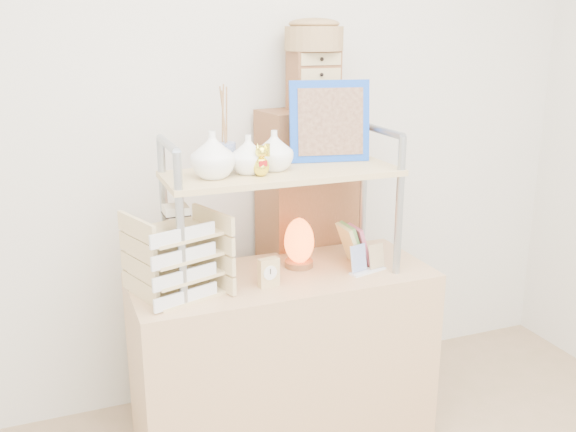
% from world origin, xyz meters
% --- Properties ---
extents(room_shell, '(3.42, 3.41, 2.61)m').
position_xyz_m(room_shell, '(0.00, 0.39, 1.69)').
color(room_shell, silver).
rests_on(room_shell, ground).
extents(desk, '(1.20, 0.50, 0.75)m').
position_xyz_m(desk, '(0.00, 1.20, 0.38)').
color(desk, tan).
rests_on(desk, ground).
extents(cabinet, '(0.48, 0.30, 1.35)m').
position_xyz_m(cabinet, '(0.28, 1.57, 0.68)').
color(cabinet, brown).
rests_on(cabinet, ground).
extents(hutch, '(0.90, 0.34, 0.75)m').
position_xyz_m(hutch, '(-0.04, 1.21, 1.20)').
color(hutch, '#99A0A7').
rests_on(hutch, desk).
extents(letter_tray, '(0.35, 0.34, 0.34)m').
position_xyz_m(letter_tray, '(-0.42, 1.16, 0.89)').
color(letter_tray, '#D9C282').
rests_on(letter_tray, desk).
extents(salt_lamp, '(0.14, 0.13, 0.21)m').
position_xyz_m(salt_lamp, '(0.09, 1.26, 0.86)').
color(salt_lamp, brown).
rests_on(salt_lamp, desk).
extents(desk_clock, '(0.08, 0.05, 0.11)m').
position_xyz_m(desk_clock, '(-0.09, 1.10, 0.81)').
color(desk_clock, tan).
rests_on(desk_clock, desk).
extents(postcard_stand, '(0.17, 0.08, 0.12)m').
position_xyz_m(postcard_stand, '(0.33, 1.10, 0.78)').
color(postcard_stand, white).
rests_on(postcard_stand, desk).
extents(drawer_chest, '(0.20, 0.16, 0.25)m').
position_xyz_m(drawer_chest, '(0.28, 1.55, 1.48)').
color(drawer_chest, brown).
rests_on(drawer_chest, cabinet).
extents(woven_basket, '(0.25, 0.25, 0.10)m').
position_xyz_m(woven_basket, '(0.28, 1.55, 1.65)').
color(woven_basket, '#8E6440').
rests_on(woven_basket, drawer_chest).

